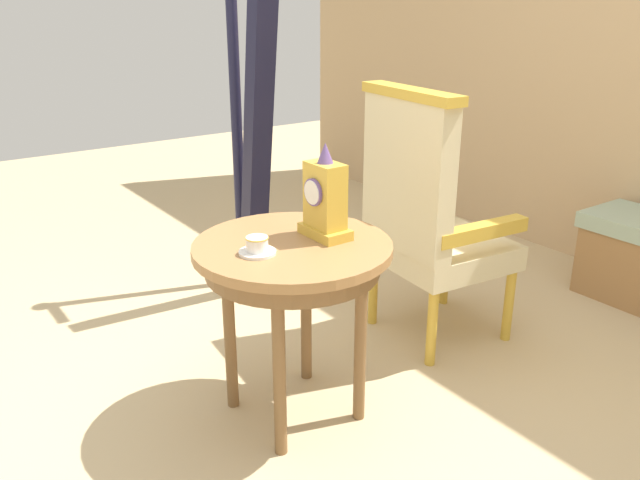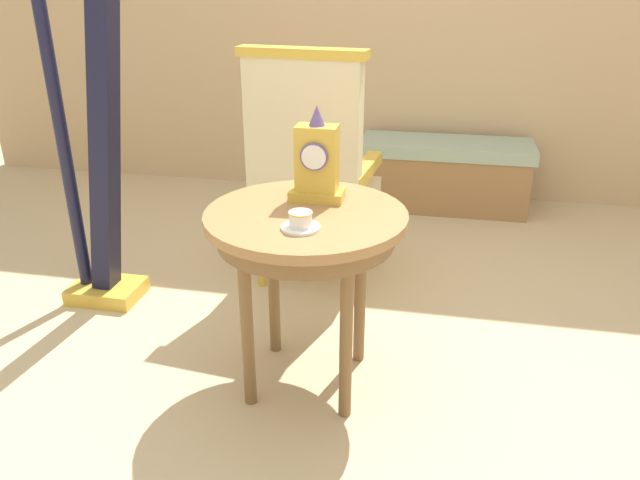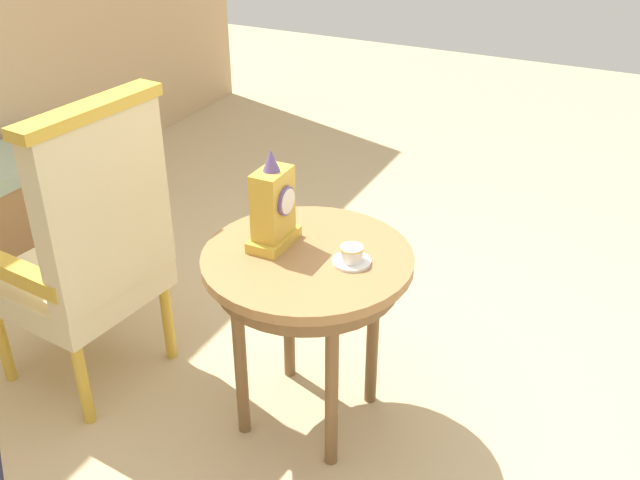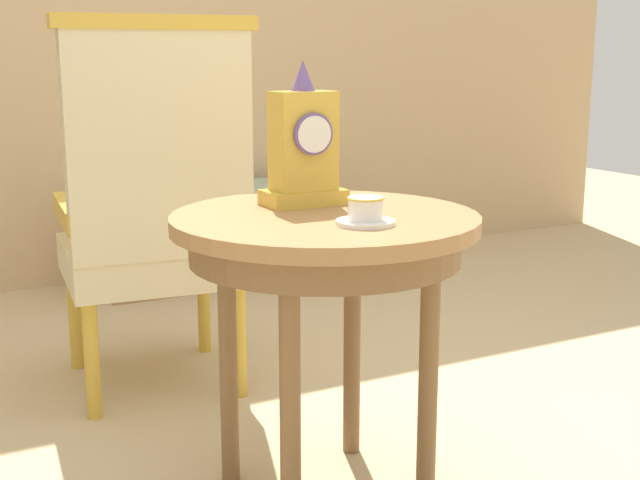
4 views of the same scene
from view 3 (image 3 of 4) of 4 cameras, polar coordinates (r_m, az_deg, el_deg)
ground_plane at (r=2.83m, az=-1.33°, el=-12.58°), size 10.00×10.00×0.00m
side_table at (r=2.42m, az=-0.97°, el=-2.81°), size 0.69×0.69×0.68m
teacup_left at (r=2.32m, az=2.48°, el=-1.24°), size 0.12×0.12×0.06m
mantel_clock at (r=2.37m, az=-3.65°, el=2.50°), size 0.19×0.11×0.34m
armchair at (r=2.73m, az=-17.51°, el=-0.44°), size 0.59×0.58×1.14m
window_bench at (r=4.08m, az=-23.49°, el=2.72°), size 1.08×0.40×0.44m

